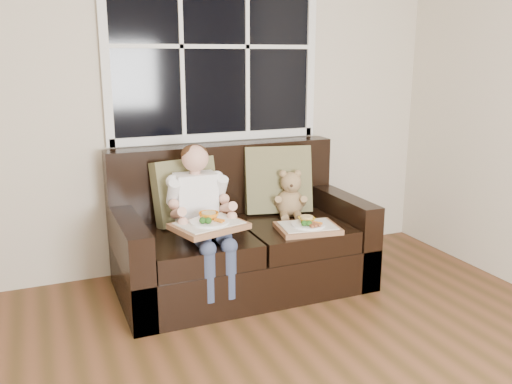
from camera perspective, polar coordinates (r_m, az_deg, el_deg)
name	(u,v)px	position (r m, az deg, el deg)	size (l,w,h in m)	color
room_walls	(339,55)	(1.60, 8.75, 14.03)	(4.52, 5.02, 2.71)	beige
window_back	(215,46)	(4.06, -4.38, 15.03)	(1.62, 0.04, 1.37)	black
loveseat	(239,242)	(3.85, -1.81, -5.26)	(1.70, 0.92, 0.96)	black
pillow_left	(185,191)	(3.78, -7.44, 0.07)	(0.48, 0.30, 0.46)	olive
pillow_right	(278,180)	(4.01, 2.30, 1.31)	(0.53, 0.32, 0.50)	olive
child	(200,204)	(3.54, -5.87, -1.30)	(0.39, 0.60, 0.89)	white
teddy_bear	(291,197)	(3.93, 3.67, -0.55)	(0.25, 0.30, 0.36)	tan
tray_left	(209,224)	(3.37, -4.97, -3.39)	(0.49, 0.42, 0.10)	#976544
tray_right	(308,227)	(3.64, 5.45, -3.65)	(0.44, 0.36, 0.09)	#976544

